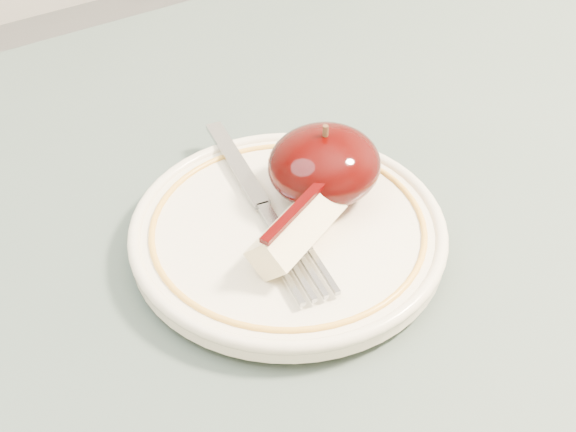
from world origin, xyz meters
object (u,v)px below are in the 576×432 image
fork (264,207)px  apple_half (324,165)px  table (374,393)px  plate (288,232)px

fork → apple_half: bearing=-86.1°
apple_half → fork: 0.05m
table → fork: fork is taller
table → apple_half: size_ratio=11.29×
fork → plate: bearing=-155.7°
plate → apple_half: bearing=23.5°
plate → table: bearing=-76.2°
plate → fork: fork is taller
table → apple_half: (0.02, 0.10, 0.13)m
fork → table: bearing=-156.7°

